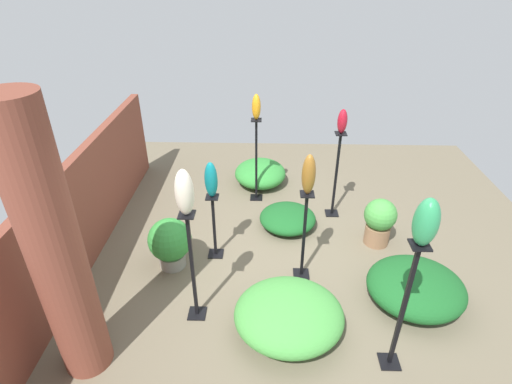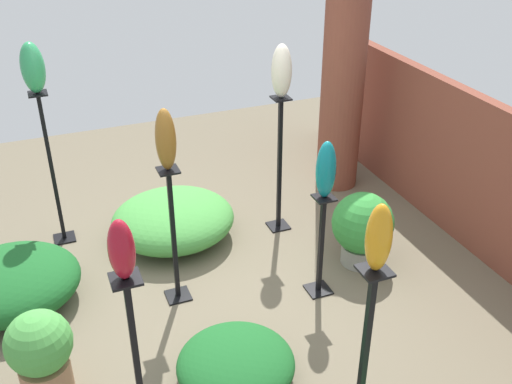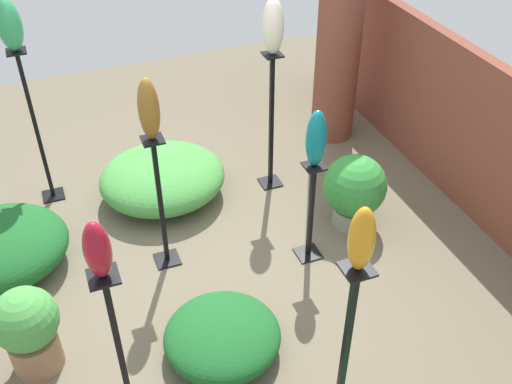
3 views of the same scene
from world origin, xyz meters
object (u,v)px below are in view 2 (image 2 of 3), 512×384
object	(u,v)px
brick_pillar	(344,65)
art_vase_ivory	(282,71)
pedestal_ivory	(279,171)
art_vase_bronze	(166,140)
pedestal_teal	(321,250)
art_vase_teal	(326,170)
potted_plant_near_pillar	(41,353)
art_vase_jade	(33,68)
pedestal_ruby	(139,381)
pedestal_bronze	(174,242)
potted_plant_walkway_edge	(362,226)
art_vase_amber	(379,238)
art_vase_ruby	(122,250)
pedestal_amber	(362,374)
pedestal_jade	(53,176)

from	to	relation	value
brick_pillar	art_vase_ivory	xyz separation A→B (m)	(0.62, -0.99, 0.24)
pedestal_ivory	art_vase_ivory	distance (m)	0.98
art_vase_ivory	art_vase_bronze	world-z (taller)	art_vase_ivory
art_vase_bronze	pedestal_teal	bearing A→B (deg)	72.07
art_vase_teal	potted_plant_near_pillar	xyz separation A→B (m)	(0.33, -2.24, -0.78)
art_vase_jade	potted_plant_near_pillar	size ratio (longest dim) A/B	0.63
brick_pillar	pedestal_ruby	distance (m)	3.97
pedestal_bronze	brick_pillar	bearing A→B (deg)	120.70
art_vase_teal	potted_plant_walkway_edge	world-z (taller)	art_vase_teal
art_vase_amber	potted_plant_near_pillar	size ratio (longest dim) A/B	0.56
brick_pillar	art_vase_ruby	distance (m)	3.91
pedestal_bronze	art_vase_amber	distance (m)	2.21
art_vase_ivory	art_vase_ruby	world-z (taller)	art_vase_ivory
art_vase_amber	art_vase_bronze	size ratio (longest dim) A/B	0.81
pedestal_teal	potted_plant_walkway_edge	xyz separation A→B (m)	(-0.24, 0.54, -0.03)
art_vase_bronze	art_vase_jade	bearing A→B (deg)	-147.75
pedestal_amber	art_vase_ruby	size ratio (longest dim) A/B	3.97
art_vase_ivory	potted_plant_near_pillar	xyz separation A→B (m)	(1.39, -2.33, -1.23)
pedestal_teal	art_vase_teal	distance (m)	0.74
pedestal_ivory	pedestal_amber	xyz separation A→B (m)	(2.55, -0.60, 0.01)
pedestal_jade	art_vase_ruby	world-z (taller)	art_vase_ruby
art_vase_bronze	art_vase_amber	bearing A→B (deg)	18.69
art_vase_bronze	potted_plant_walkway_edge	world-z (taller)	art_vase_bronze
brick_pillar	pedestal_teal	world-z (taller)	brick_pillar
pedestal_ruby	art_vase_amber	size ratio (longest dim) A/B	3.48
brick_pillar	pedestal_jade	bearing A→B (deg)	-88.96
pedestal_ivory	pedestal_bronze	xyz separation A→B (m)	(0.69, -1.23, -0.08)
brick_pillar	art_vase_jade	distance (m)	3.03
pedestal_ivory	art_vase_jade	distance (m)	2.36
art_vase_amber	art_vase_ruby	world-z (taller)	art_vase_amber
potted_plant_near_pillar	art_vase_teal	bearing A→B (deg)	98.38
pedestal_bronze	pedestal_jade	bearing A→B (deg)	-147.75
art_vase_ivory	potted_plant_walkway_edge	size ratio (longest dim) A/B	0.70
pedestal_ivory	potted_plant_walkway_edge	xyz separation A→B (m)	(0.82, 0.45, -0.25)
potted_plant_near_pillar	pedestal_ruby	bearing A→B (deg)	36.15
art_vase_ivory	pedestal_bronze	bearing A→B (deg)	-60.55
pedestal_jade	pedestal_bronze	world-z (taller)	pedestal_jade
pedestal_amber	art_vase_ruby	xyz separation A→B (m)	(-0.44, -1.21, 0.90)
pedestal_amber	art_vase_ivory	world-z (taller)	art_vase_ivory
art_vase_ivory	art_vase_ruby	distance (m)	2.78
art_vase_ivory	potted_plant_walkway_edge	distance (m)	1.54
pedestal_jade	pedestal_teal	bearing A→B (deg)	49.88
pedestal_jade	pedestal_teal	xyz separation A→B (m)	(1.63, 1.93, -0.27)
art_vase_ivory	pedestal_jade	bearing A→B (deg)	-105.69
pedestal_jade	art_vase_amber	size ratio (longest dim) A/B	3.81
potted_plant_near_pillar	art_vase_amber	bearing A→B (deg)	56.19
brick_pillar	pedestal_ivory	distance (m)	1.38
pedestal_bronze	potted_plant_near_pillar	size ratio (longest dim) A/B	1.74
pedestal_bronze	art_vase_jade	size ratio (longest dim) A/B	2.75
art_vase_ivory	art_vase_bronze	distance (m)	1.42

